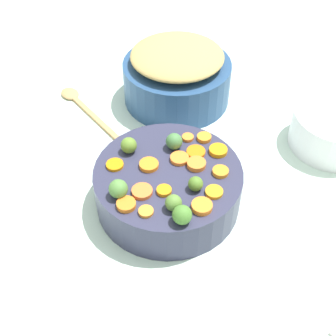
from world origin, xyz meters
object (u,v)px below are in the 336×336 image
(serving_bowl_carrots, at_px, (168,187))
(casserole_dish, at_px, (335,129))
(wooden_spoon, at_px, (84,107))
(metal_pot, at_px, (177,82))

(serving_bowl_carrots, xyz_separation_m, casserole_dish, (0.37, -0.22, -0.00))
(wooden_spoon, distance_m, casserole_dish, 0.62)
(serving_bowl_carrots, height_order, casserole_dish, serving_bowl_carrots)
(wooden_spoon, bearing_deg, metal_pot, -44.98)
(wooden_spoon, height_order, casserole_dish, casserole_dish)
(metal_pot, bearing_deg, casserole_dish, -81.55)
(serving_bowl_carrots, relative_size, casserole_dish, 1.47)
(metal_pot, xyz_separation_m, wooden_spoon, (-0.17, 0.17, -0.05))
(serving_bowl_carrots, xyz_separation_m, wooden_spoon, (0.14, 0.36, -0.04))
(casserole_dish, bearing_deg, wooden_spoon, 112.00)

